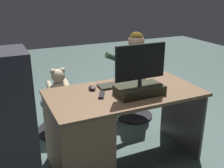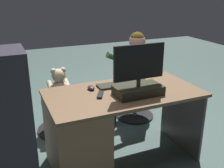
{
  "view_description": "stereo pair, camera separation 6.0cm",
  "coord_description": "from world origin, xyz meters",
  "px_view_note": "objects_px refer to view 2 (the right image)",
  "views": [
    {
      "loc": [
        1.05,
        2.37,
        1.62
      ],
      "look_at": [
        -0.08,
        -0.08,
        0.63
      ],
      "focal_mm": 43.4,
      "sensor_mm": 36.0,
      "label": 1
    },
    {
      "loc": [
        0.99,
        2.39,
        1.62
      ],
      "look_at": [
        -0.08,
        -0.08,
        0.63
      ],
      "focal_mm": 43.4,
      "sensor_mm": 36.0,
      "label": 2
    }
  ],
  "objects_px": {
    "computer_mouse": "(91,88)",
    "office_chair_teddy": "(61,112)",
    "cup": "(142,79)",
    "teddy_bear": "(59,84)",
    "monitor": "(138,81)",
    "visitor_chair": "(135,99)",
    "desk": "(87,132)",
    "person": "(131,70)",
    "tv_remote": "(100,95)",
    "keyboard": "(119,84)"
  },
  "relations": [
    {
      "from": "teddy_bear",
      "to": "monitor",
      "type": "bearing_deg",
      "value": 117.59
    },
    {
      "from": "teddy_bear",
      "to": "tv_remote",
      "type": "bearing_deg",
      "value": 102.19
    },
    {
      "from": "keyboard",
      "to": "teddy_bear",
      "type": "relative_size",
      "value": 1.2
    },
    {
      "from": "monitor",
      "to": "teddy_bear",
      "type": "height_order",
      "value": "monitor"
    },
    {
      "from": "keyboard",
      "to": "computer_mouse",
      "type": "relative_size",
      "value": 4.38
    },
    {
      "from": "monitor",
      "to": "cup",
      "type": "distance_m",
      "value": 0.31
    },
    {
      "from": "monitor",
      "to": "keyboard",
      "type": "relative_size",
      "value": 1.1
    },
    {
      "from": "teddy_bear",
      "to": "visitor_chair",
      "type": "height_order",
      "value": "teddy_bear"
    },
    {
      "from": "computer_mouse",
      "to": "tv_remote",
      "type": "distance_m",
      "value": 0.17
    },
    {
      "from": "person",
      "to": "desk",
      "type": "bearing_deg",
      "value": 43.27
    },
    {
      "from": "teddy_bear",
      "to": "desk",
      "type": "bearing_deg",
      "value": 93.53
    },
    {
      "from": "cup",
      "to": "person",
      "type": "height_order",
      "value": "person"
    },
    {
      "from": "keyboard",
      "to": "computer_mouse",
      "type": "bearing_deg",
      "value": -0.19
    },
    {
      "from": "person",
      "to": "computer_mouse",
      "type": "bearing_deg",
      "value": 40.44
    },
    {
      "from": "desk",
      "to": "keyboard",
      "type": "relative_size",
      "value": 3.29
    },
    {
      "from": "teddy_bear",
      "to": "visitor_chair",
      "type": "xyz_separation_m",
      "value": [
        -0.96,
        0.04,
        -0.32
      ]
    },
    {
      "from": "keyboard",
      "to": "visitor_chair",
      "type": "distance_m",
      "value": 0.94
    },
    {
      "from": "visitor_chair",
      "to": "person",
      "type": "relative_size",
      "value": 0.43
    },
    {
      "from": "computer_mouse",
      "to": "office_chair_teddy",
      "type": "xyz_separation_m",
      "value": [
        0.16,
        -0.65,
        -0.51
      ]
    },
    {
      "from": "person",
      "to": "keyboard",
      "type": "bearing_deg",
      "value": 54.32
    },
    {
      "from": "monitor",
      "to": "person",
      "type": "distance_m",
      "value": 1.0
    },
    {
      "from": "monitor",
      "to": "teddy_bear",
      "type": "relative_size",
      "value": 1.32
    },
    {
      "from": "tv_remote",
      "to": "desk",
      "type": "bearing_deg",
      "value": 24.37
    },
    {
      "from": "computer_mouse",
      "to": "tv_remote",
      "type": "xyz_separation_m",
      "value": [
        -0.02,
        0.17,
        -0.01
      ]
    },
    {
      "from": "keyboard",
      "to": "cup",
      "type": "distance_m",
      "value": 0.23
    },
    {
      "from": "desk",
      "to": "office_chair_teddy",
      "type": "bearing_deg",
      "value": -86.42
    },
    {
      "from": "tv_remote",
      "to": "cup",
      "type": "bearing_deg",
      "value": -137.34
    },
    {
      "from": "tv_remote",
      "to": "visitor_chair",
      "type": "bearing_deg",
      "value": -107.11
    },
    {
      "from": "keyboard",
      "to": "office_chair_teddy",
      "type": "relative_size",
      "value": 0.73
    },
    {
      "from": "visitor_chair",
      "to": "person",
      "type": "distance_m",
      "value": 0.41
    },
    {
      "from": "keyboard",
      "to": "monitor",
      "type": "bearing_deg",
      "value": 101.12
    },
    {
      "from": "office_chair_teddy",
      "to": "visitor_chair",
      "type": "relative_size",
      "value": 1.21
    },
    {
      "from": "cup",
      "to": "teddy_bear",
      "type": "distance_m",
      "value": 0.98
    },
    {
      "from": "cup",
      "to": "teddy_bear",
      "type": "bearing_deg",
      "value": -46.61
    },
    {
      "from": "desk",
      "to": "office_chair_teddy",
      "type": "distance_m",
      "value": 0.83
    },
    {
      "from": "cup",
      "to": "office_chair_teddy",
      "type": "xyz_separation_m",
      "value": [
        0.66,
        -0.69,
        -0.54
      ]
    },
    {
      "from": "keyboard",
      "to": "person",
      "type": "xyz_separation_m",
      "value": [
        -0.45,
        -0.62,
        -0.08
      ]
    },
    {
      "from": "cup",
      "to": "office_chair_teddy",
      "type": "distance_m",
      "value": 1.1
    },
    {
      "from": "monitor",
      "to": "computer_mouse",
      "type": "relative_size",
      "value": 4.83
    },
    {
      "from": "computer_mouse",
      "to": "teddy_bear",
      "type": "bearing_deg",
      "value": -76.77
    },
    {
      "from": "keyboard",
      "to": "office_chair_teddy",
      "type": "distance_m",
      "value": 0.93
    },
    {
      "from": "teddy_bear",
      "to": "visitor_chair",
      "type": "bearing_deg",
      "value": 177.32
    },
    {
      "from": "teddy_bear",
      "to": "visitor_chair",
      "type": "relative_size",
      "value": 0.74
    },
    {
      "from": "computer_mouse",
      "to": "desk",
      "type": "bearing_deg",
      "value": 57.34
    },
    {
      "from": "keyboard",
      "to": "teddy_bear",
      "type": "height_order",
      "value": "teddy_bear"
    },
    {
      "from": "keyboard",
      "to": "computer_mouse",
      "type": "distance_m",
      "value": 0.28
    },
    {
      "from": "desk",
      "to": "person",
      "type": "xyz_separation_m",
      "value": [
        -0.83,
        -0.78,
        0.26
      ]
    },
    {
      "from": "monitor",
      "to": "teddy_bear",
      "type": "distance_m",
      "value": 1.09
    },
    {
      "from": "office_chair_teddy",
      "to": "visitor_chair",
      "type": "distance_m",
      "value": 0.96
    },
    {
      "from": "desk",
      "to": "monitor",
      "type": "bearing_deg",
      "value": 165.3
    }
  ]
}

